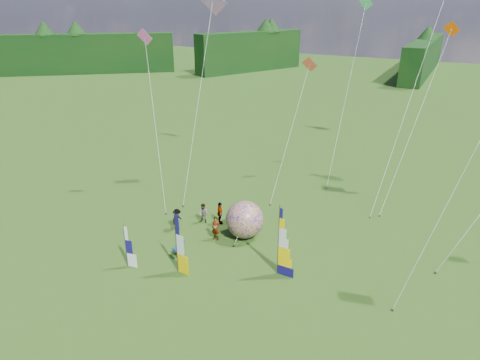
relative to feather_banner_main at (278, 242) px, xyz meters
The scene contains 18 objects.
ground 4.65m from the feather_banner_main, 114.77° to the right, with size 220.00×220.00×0.00m, color #36541A.
treeline_ring 4.46m from the feather_banner_main, 114.77° to the right, with size 210.00×210.00×8.00m, color #16320D, non-canonical shape.
feather_banner_main is the anchor object (origin of this frame).
side_banner_left 6.04m from the feather_banner_main, 153.93° to the right, with size 1.08×0.10×3.94m, color #FFD100, non-canonical shape.
side_banner_far 9.30m from the feather_banner_main, 156.67° to the right, with size 0.85×0.10×2.82m, color white, non-canonical shape.
bol_inflatable 4.89m from the feather_banner_main, 141.80° to the left, with size 2.62×2.62×2.62m, color #0F0097.
spectator_a 5.72m from the feather_banner_main, 162.71° to the left, with size 0.63×0.42×1.74m, color #66594C.
spectator_b 8.18m from the feather_banner_main, 155.87° to the left, with size 0.74×0.37×1.53m, color #66594C.
spectator_c 8.75m from the feather_banner_main, 169.54° to the left, with size 1.04×0.38×1.60m, color #66594C.
spectator_d 7.36m from the feather_banner_main, 149.04° to the left, with size 1.01×0.41×1.72m, color #66594C.
camp_chair 6.77m from the feather_banner_main, 169.56° to the right, with size 0.64×0.64×1.11m, color navy, non-canonical shape.
kite_whale 18.29m from the feather_banner_main, 74.99° to the left, with size 4.81×15.70×18.73m, color black, non-canonical shape.
kite_rainbow_delta 15.27m from the feather_banner_main, 142.06° to the left, with size 5.40×11.61×17.16m, color red, non-canonical shape.
kite_parafoil 11.33m from the feather_banner_main, 17.49° to the left, with size 7.83×9.67×17.36m, color red, non-canonical shape.
small_kite_red 13.58m from the feather_banner_main, 109.25° to the left, with size 2.53×10.65×11.16m, color #BA4528, non-canonical shape.
small_kite_orange 16.21m from the feather_banner_main, 70.81° to the left, with size 4.25×10.37×14.19m, color #FF5300, non-canonical shape.
small_kite_pink 14.73m from the feather_banner_main, 157.52° to the left, with size 6.72×6.81×13.66m, color #CD4C93, non-canonical shape.
small_kite_green 19.43m from the feather_banner_main, 94.44° to the left, with size 2.67×11.99×16.06m, color green, non-canonical shape.
Camera 1 is at (9.89, -16.45, 15.38)m, focal length 32.00 mm.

